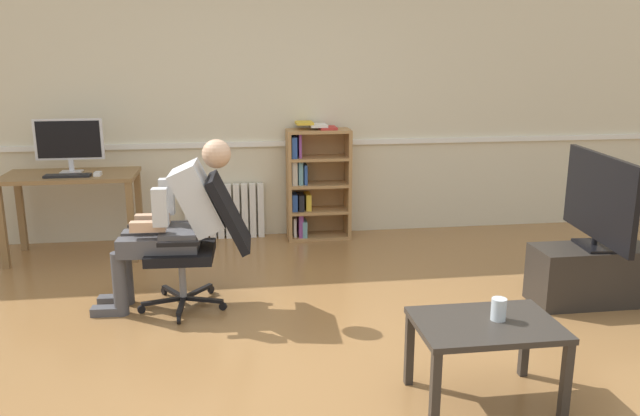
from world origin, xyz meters
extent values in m
plane|color=olive|center=(0.00, 0.00, 0.00)|extent=(18.00, 18.00, 0.00)
cube|color=beige|center=(0.00, 2.65, 1.35)|extent=(12.00, 0.10, 2.70)
cube|color=white|center=(0.00, 2.58, 0.92)|extent=(12.00, 0.03, 0.05)
cube|color=olive|center=(-2.40, 1.90, 0.36)|extent=(0.06, 0.06, 0.72)
cube|color=olive|center=(-1.35, 1.90, 0.36)|extent=(0.06, 0.06, 0.72)
cube|color=olive|center=(-1.35, 2.40, 0.36)|extent=(0.06, 0.06, 0.72)
cube|color=olive|center=(-2.40, 2.40, 0.36)|extent=(0.06, 0.06, 0.72)
cube|color=olive|center=(-1.87, 2.15, 0.74)|extent=(1.13, 0.58, 0.04)
cube|color=silver|center=(-1.88, 2.21, 0.76)|extent=(0.18, 0.14, 0.01)
cube|color=silver|center=(-1.88, 2.23, 0.82)|extent=(0.04, 0.02, 0.10)
cube|color=silver|center=(-1.88, 2.23, 1.05)|extent=(0.58, 0.02, 0.36)
cube|color=black|center=(-1.88, 2.22, 1.05)|extent=(0.54, 0.00, 0.32)
cube|color=black|center=(-1.86, 2.01, 0.77)|extent=(0.38, 0.12, 0.02)
cube|color=white|center=(-1.62, 2.03, 0.77)|extent=(0.06, 0.10, 0.03)
cube|color=#AD7F4C|center=(0.07, 2.42, 0.54)|extent=(0.03, 0.28, 1.07)
cube|color=#AD7F4C|center=(0.65, 2.42, 0.54)|extent=(0.03, 0.28, 1.07)
cube|color=#AD7F4C|center=(0.36, 2.56, 0.54)|extent=(0.58, 0.02, 1.07)
cube|color=#AD7F4C|center=(0.36, 2.42, 0.01)|extent=(0.55, 0.28, 0.03)
cube|color=#AD7F4C|center=(0.36, 2.42, 0.27)|extent=(0.55, 0.28, 0.03)
cube|color=#AD7F4C|center=(0.36, 2.42, 0.54)|extent=(0.55, 0.28, 0.03)
cube|color=#AD7F4C|center=(0.36, 2.42, 0.80)|extent=(0.55, 0.28, 0.03)
cube|color=#AD7F4C|center=(0.36, 2.42, 1.06)|extent=(0.55, 0.28, 0.03)
cube|color=white|center=(0.12, 2.44, 0.12)|extent=(0.03, 0.19, 0.19)
cube|color=#2D519E|center=(0.12, 2.43, 0.37)|extent=(0.05, 0.19, 0.16)
cube|color=beige|center=(0.12, 2.41, 0.66)|extent=(0.05, 0.19, 0.23)
cube|color=#2D519E|center=(0.12, 2.41, 0.91)|extent=(0.05, 0.19, 0.20)
cube|color=#89428E|center=(0.18, 2.41, 0.15)|extent=(0.04, 0.19, 0.24)
cube|color=black|center=(0.18, 2.42, 0.37)|extent=(0.05, 0.19, 0.16)
cube|color=#6699A3|center=(0.18, 2.42, 0.66)|extent=(0.04, 0.19, 0.22)
cube|color=#89428E|center=(0.18, 2.43, 0.93)|extent=(0.02, 0.19, 0.23)
cube|color=#6699A3|center=(0.21, 2.40, 0.11)|extent=(0.05, 0.19, 0.16)
cube|color=gold|center=(0.25, 2.44, 0.37)|extent=(0.05, 0.19, 0.16)
cube|color=#2D519E|center=(0.23, 2.43, 0.64)|extent=(0.03, 0.19, 0.19)
cube|color=red|center=(0.45, 2.44, 1.08)|extent=(0.16, 0.22, 0.02)
cube|color=white|center=(0.36, 2.45, 1.11)|extent=(0.16, 0.22, 0.02)
cube|color=gold|center=(0.23, 2.46, 1.13)|extent=(0.16, 0.22, 0.02)
cube|color=white|center=(-0.91, 2.54, 0.27)|extent=(0.06, 0.08, 0.54)
cube|color=white|center=(-0.83, 2.54, 0.27)|extent=(0.06, 0.08, 0.54)
cube|color=white|center=(-0.75, 2.54, 0.27)|extent=(0.06, 0.08, 0.54)
cube|color=white|center=(-0.67, 2.54, 0.27)|extent=(0.06, 0.08, 0.54)
cube|color=white|center=(-0.60, 2.54, 0.27)|extent=(0.06, 0.08, 0.54)
cube|color=white|center=(-0.52, 2.54, 0.27)|extent=(0.06, 0.08, 0.54)
cube|color=white|center=(-0.44, 2.54, 0.27)|extent=(0.06, 0.08, 0.54)
cube|color=white|center=(-0.36, 2.54, 0.27)|extent=(0.06, 0.08, 0.54)
cube|color=white|center=(-0.28, 2.54, 0.27)|extent=(0.06, 0.08, 0.54)
cube|color=white|center=(-0.20, 2.54, 0.27)|extent=(0.06, 0.08, 0.54)
cube|color=black|center=(-0.86, 0.69, 0.07)|extent=(0.05, 0.30, 0.02)
cylinder|color=black|center=(-0.86, 0.54, 0.03)|extent=(0.02, 0.06, 0.06)
cube|color=black|center=(-0.71, 0.79, 0.07)|extent=(0.29, 0.14, 0.02)
cylinder|color=black|center=(-0.57, 0.74, 0.03)|extent=(0.06, 0.04, 0.06)
cube|color=black|center=(-0.75, 0.96, 0.07)|extent=(0.22, 0.26, 0.02)
cylinder|color=black|center=(-0.66, 1.08, 0.03)|extent=(0.05, 0.06, 0.06)
cube|color=black|center=(-0.93, 0.97, 0.07)|extent=(0.19, 0.27, 0.02)
cylinder|color=black|center=(-1.01, 1.09, 0.03)|extent=(0.05, 0.06, 0.06)
cube|color=black|center=(-0.99, 0.80, 0.07)|extent=(0.30, 0.11, 0.02)
cylinder|color=black|center=(-1.14, 0.76, 0.03)|extent=(0.06, 0.04, 0.06)
cylinder|color=gray|center=(-0.85, 0.84, 0.23)|extent=(0.05, 0.05, 0.30)
cube|color=black|center=(-0.85, 0.84, 0.41)|extent=(0.48, 0.48, 0.07)
cube|color=black|center=(-0.50, 0.83, 0.70)|extent=(0.31, 0.45, 0.53)
cube|color=black|center=(-0.82, 1.10, 0.56)|extent=(0.28, 0.06, 0.03)
cube|color=black|center=(-0.84, 0.58, 0.56)|extent=(0.28, 0.06, 0.03)
cube|color=#4C4C51|center=(-0.85, 0.84, 0.52)|extent=(0.28, 0.35, 0.14)
cube|color=silver|center=(-0.71, 0.84, 0.81)|extent=(0.39, 0.36, 0.52)
sphere|color=#D6A884|center=(-0.57, 0.83, 1.12)|extent=(0.20, 0.20, 0.20)
cube|color=black|center=(-1.13, 0.85, 0.62)|extent=(0.15, 0.04, 0.02)
cube|color=#4C4C51|center=(-1.05, 0.95, 0.49)|extent=(0.42, 0.15, 0.13)
cylinder|color=#4C4C51|center=(-1.26, 0.96, 0.23)|extent=(0.10, 0.10, 0.46)
cube|color=#4C4C51|center=(-1.36, 0.97, 0.03)|extent=(0.22, 0.10, 0.06)
cube|color=#4C4C51|center=(-1.06, 0.75, 0.49)|extent=(0.42, 0.15, 0.13)
cylinder|color=#4C4C51|center=(-1.27, 0.76, 0.23)|extent=(0.10, 0.10, 0.46)
cube|color=#4C4C51|center=(-1.37, 0.77, 0.03)|extent=(0.22, 0.10, 0.06)
cube|color=silver|center=(-0.94, 1.01, 0.79)|extent=(0.10, 0.08, 0.26)
cube|color=#D6A884|center=(-1.04, 0.95, 0.64)|extent=(0.24, 0.08, 0.07)
cube|color=silver|center=(-0.96, 0.69, 0.79)|extent=(0.10, 0.08, 0.26)
cube|color=#D6A884|center=(-1.05, 0.76, 0.64)|extent=(0.24, 0.08, 0.07)
cube|color=#2D2823|center=(2.10, 0.51, 0.21)|extent=(0.85, 0.36, 0.42)
cube|color=black|center=(2.10, 0.51, 0.43)|extent=(0.23, 0.34, 0.02)
cylinder|color=black|center=(2.10, 0.51, 0.47)|extent=(0.04, 0.04, 0.05)
cube|color=black|center=(2.10, 0.51, 0.80)|extent=(0.14, 1.00, 0.60)
cube|color=#9EBCF4|center=(2.12, 0.50, 0.80)|extent=(0.10, 0.94, 0.56)
cube|color=#332D28|center=(0.46, -0.89, 0.21)|extent=(0.04, 0.04, 0.42)
cube|color=#332D28|center=(1.14, -0.89, 0.21)|extent=(0.04, 0.04, 0.42)
cube|color=#332D28|center=(1.14, -0.44, 0.21)|extent=(0.04, 0.04, 0.42)
cube|color=#332D28|center=(0.46, -0.44, 0.21)|extent=(0.04, 0.04, 0.42)
cube|color=#332D28|center=(0.80, -0.66, 0.43)|extent=(0.73, 0.51, 0.03)
cylinder|color=silver|center=(0.87, -0.65, 0.51)|extent=(0.08, 0.08, 0.12)
camera|label=1|loc=(-0.47, -3.50, 1.81)|focal=35.31mm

